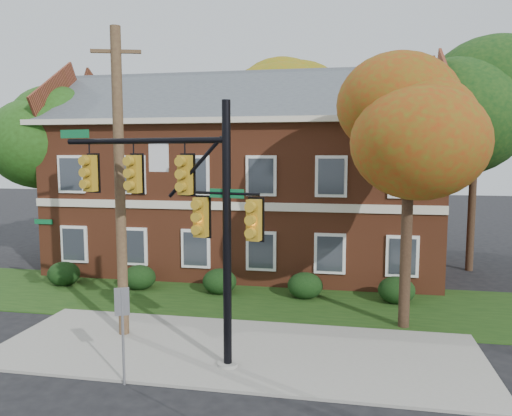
% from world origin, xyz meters
% --- Properties ---
extents(ground, '(120.00, 120.00, 0.00)m').
position_xyz_m(ground, '(0.00, 0.00, 0.00)').
color(ground, black).
rests_on(ground, ground).
extents(sidewalk, '(14.00, 5.00, 0.08)m').
position_xyz_m(sidewalk, '(0.00, 1.00, 0.04)').
color(sidewalk, gray).
rests_on(sidewalk, ground).
extents(grass_strip, '(30.00, 6.00, 0.04)m').
position_xyz_m(grass_strip, '(0.00, 6.00, 0.02)').
color(grass_strip, '#193811').
rests_on(grass_strip, ground).
extents(apartment_building, '(18.80, 8.80, 9.74)m').
position_xyz_m(apartment_building, '(-2.00, 11.95, 4.99)').
color(apartment_building, brown).
rests_on(apartment_building, ground).
extents(hedge_far_left, '(1.40, 1.26, 1.05)m').
position_xyz_m(hedge_far_left, '(-9.00, 6.70, 0.53)').
color(hedge_far_left, black).
rests_on(hedge_far_left, ground).
extents(hedge_left, '(1.40, 1.26, 1.05)m').
position_xyz_m(hedge_left, '(-5.50, 6.70, 0.53)').
color(hedge_left, black).
rests_on(hedge_left, ground).
extents(hedge_center, '(1.40, 1.26, 1.05)m').
position_xyz_m(hedge_center, '(-2.00, 6.70, 0.53)').
color(hedge_center, black).
rests_on(hedge_center, ground).
extents(hedge_right, '(1.40, 1.26, 1.05)m').
position_xyz_m(hedge_right, '(1.50, 6.70, 0.53)').
color(hedge_right, black).
rests_on(hedge_right, ground).
extents(hedge_far_right, '(1.40, 1.26, 1.05)m').
position_xyz_m(hedge_far_right, '(5.00, 6.70, 0.53)').
color(hedge_far_right, black).
rests_on(hedge_far_right, ground).
extents(tree_near_right, '(4.50, 4.25, 8.58)m').
position_xyz_m(tree_near_right, '(5.22, 3.87, 6.67)').
color(tree_near_right, black).
rests_on(tree_near_right, ground).
extents(tree_left_rear, '(5.40, 5.10, 8.88)m').
position_xyz_m(tree_left_rear, '(-11.73, 10.84, 6.68)').
color(tree_left_rear, black).
rests_on(tree_left_rear, ground).
extents(tree_right_rear, '(6.30, 5.95, 10.62)m').
position_xyz_m(tree_right_rear, '(9.31, 12.81, 8.12)').
color(tree_right_rear, black).
rests_on(tree_right_rear, ground).
extents(tree_far_rear, '(6.84, 6.46, 11.52)m').
position_xyz_m(tree_far_rear, '(-0.66, 19.79, 8.84)').
color(tree_far_rear, black).
rests_on(tree_far_rear, ground).
extents(traffic_signal, '(6.26, 1.38, 7.09)m').
position_xyz_m(traffic_signal, '(-1.20, 0.09, 4.40)').
color(traffic_signal, gray).
rests_on(traffic_signal, ground).
extents(utility_pole, '(1.45, 0.51, 9.49)m').
position_xyz_m(utility_pole, '(-3.75, 1.57, 4.81)').
color(utility_pole, '#473021').
rests_on(utility_pole, ground).
extents(sign_post, '(0.35, 0.18, 2.47)m').
position_xyz_m(sign_post, '(-2.26, -1.55, 1.68)').
color(sign_post, slate).
rests_on(sign_post, ground).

